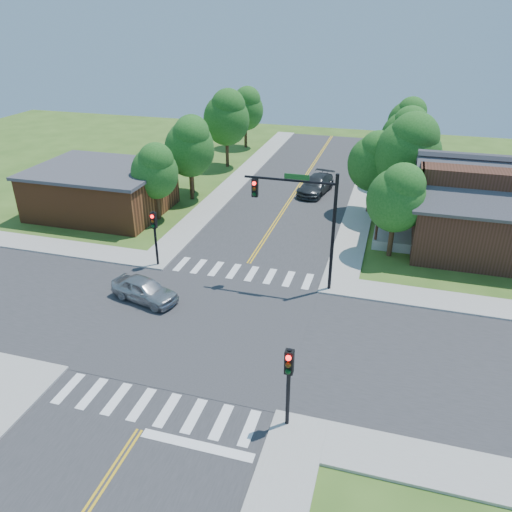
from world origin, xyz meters
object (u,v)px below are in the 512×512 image
(car_silver, at_px, (145,290))
(signal_pole_nw, at_px, (154,229))
(signal_pole_se, at_px, (289,374))
(house_ne, at_px, (493,204))
(car_dgrey, at_px, (316,185))
(signal_mast_ne, at_px, (305,212))

(car_silver, bearing_deg, signal_pole_nw, 31.08)
(signal_pole_nw, xyz_separation_m, car_silver, (1.22, -4.09, -1.96))
(signal_pole_se, bearing_deg, signal_pole_nw, 135.00)
(signal_pole_se, bearing_deg, house_ne, 64.42)
(signal_pole_se, xyz_separation_m, signal_pole_nw, (-11.20, 11.20, 0.00))
(signal_pole_nw, xyz_separation_m, house_ne, (20.71, 8.66, 0.67))
(signal_pole_se, bearing_deg, car_dgrey, 97.70)
(signal_mast_ne, bearing_deg, signal_pole_se, -81.44)
(signal_pole_nw, bearing_deg, car_silver, -73.37)
(signal_mast_ne, xyz_separation_m, signal_pole_nw, (-9.51, -0.01, -2.19))
(signal_pole_nw, height_order, house_ne, house_ne)
(signal_pole_nw, relative_size, house_ne, 0.29)
(signal_mast_ne, height_order, signal_pole_se, signal_mast_ne)
(car_silver, bearing_deg, signal_pole_se, -111.01)
(car_silver, xyz_separation_m, car_dgrey, (6.18, 20.98, 0.07))
(signal_mast_ne, height_order, car_dgrey, signal_mast_ne)
(car_silver, bearing_deg, signal_mast_ne, -49.20)
(house_ne, bearing_deg, car_dgrey, 148.28)
(house_ne, height_order, car_silver, house_ne)
(signal_pole_se, relative_size, house_ne, 0.29)
(signal_mast_ne, relative_size, signal_pole_nw, 1.89)
(signal_mast_ne, distance_m, signal_pole_se, 11.55)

